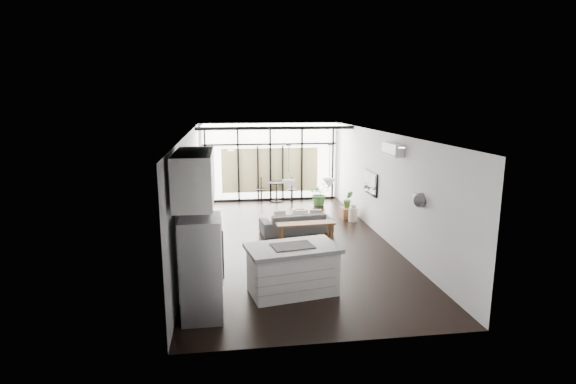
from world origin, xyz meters
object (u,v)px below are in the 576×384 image
object	(u,v)px
pouf	(300,215)
fridge	(202,268)
island	(292,269)
console_bench	(306,232)
tv	(370,183)
milk_can	(353,213)
sofa	(296,219)

from	to	relation	value
pouf	fridge	bearing A→B (deg)	-114.72
fridge	pouf	size ratio (longest dim) A/B	3.51
island	console_bench	bearing A→B (deg)	64.79
island	tv	distance (m)	5.08
island	pouf	size ratio (longest dim) A/B	3.43
pouf	milk_can	bearing A→B (deg)	-6.57
fridge	tv	size ratio (longest dim) A/B	1.58
fridge	sofa	world-z (taller)	fridge
sofa	tv	world-z (taller)	tv
fridge	milk_can	distance (m)	6.96
fridge	milk_can	size ratio (longest dim) A/B	3.30
sofa	pouf	bearing A→B (deg)	-112.26
fridge	console_bench	distance (m)	4.59
island	fridge	world-z (taller)	fridge
milk_can	island	bearing A→B (deg)	-118.26
sofa	milk_can	distance (m)	2.09
sofa	pouf	xyz separation A→B (m)	(0.29, 1.08, -0.18)
sofa	tv	xyz separation A→B (m)	(2.17, 0.24, 0.92)
island	console_bench	distance (m)	3.20
island	fridge	size ratio (longest dim) A/B	0.98
sofa	console_bench	xyz separation A→B (m)	(0.13, -0.79, -0.14)
fridge	island	bearing A→B (deg)	23.87
pouf	tv	xyz separation A→B (m)	(1.88, -0.84, 1.10)
sofa	tv	distance (m)	2.37
pouf	tv	size ratio (longest dim) A/B	0.45
pouf	sofa	bearing A→B (deg)	-104.96
fridge	pouf	distance (m)	6.30
tv	fridge	bearing A→B (deg)	-132.85
island	sofa	xyz separation A→B (m)	(0.68, 3.88, -0.08)
fridge	sofa	bearing A→B (deg)	63.16
island	fridge	xyz separation A→B (m)	(-1.65, -0.73, 0.41)
sofa	milk_can	world-z (taller)	sofa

